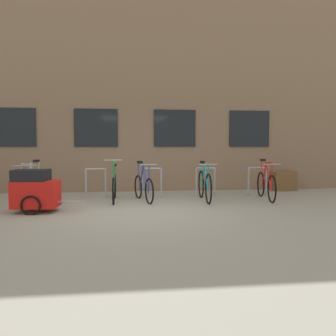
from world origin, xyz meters
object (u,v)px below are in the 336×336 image
Objects in this scene: bicycle_silver at (31,188)px; bicycle_red at (266,184)px; bicycle_teal at (205,185)px; bicycle_blue at (143,187)px; bike_trailer at (35,190)px; bicycle_green at (114,186)px; planter_box at (283,181)px.

bicycle_red is at bearing -0.76° from bicycle_silver.
bicycle_teal is 1.06× the size of bicycle_silver.
bicycle_silver is (-2.75, -0.02, 0.01)m from bicycle_blue.
bike_trailer is at bearing -152.49° from bicycle_blue.
bicycle_blue is 3.22m from bicycle_red.
bicycle_blue is 1.07× the size of bike_trailer.
bicycle_red is 1.20× the size of bike_trailer.
bicycle_red is (3.96, -0.19, 0.01)m from bicycle_green.
planter_box is at bearing 12.03° from bicycle_silver.
bicycle_silver is (-2.01, -0.12, 0.00)m from bicycle_green.
bike_trailer is at bearing -164.01° from bicycle_teal.
planter_box is at bearing 18.75° from bicycle_blue.
bicycle_red reaches higher than bike_trailer.
bicycle_teal is (2.31, -0.19, 0.03)m from bicycle_green.
bicycle_blue is 1.57m from bicycle_teal.
bicycle_red is at bearing 11.37° from bike_trailer.
bicycle_green is 2.01m from bicycle_silver.
bicycle_green is at bearing 175.24° from bicycle_teal.
bicycle_green is at bearing 3.30° from bicycle_silver.
bicycle_red reaches higher than planter_box.
bicycle_silver is 2.46× the size of planter_box.
bicycle_green reaches higher than bicycle_teal.
bicycle_silver reaches higher than bike_trailer.
bicycle_teal is at bearing -3.58° from bicycle_blue.
bicycle_teal is 4.32m from bicycle_silver.
bicycle_green is at bearing 177.19° from bicycle_red.
bicycle_green is 1.10× the size of bicycle_blue.
bicycle_blue is (0.74, -0.09, -0.01)m from bicycle_green.
bicycle_blue is 2.26× the size of planter_box.
planter_box is at bearing 52.28° from bicycle_red.
bicycle_blue is at bearing -7.24° from bicycle_green.
bicycle_blue reaches higher than bicycle_teal.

